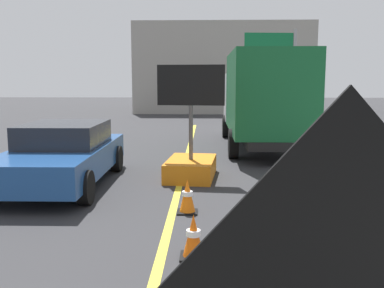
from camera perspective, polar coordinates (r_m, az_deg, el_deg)
The scene contains 8 objects.
lane_center_stripe at distance 5.41m, azimuth -4.90°, elevation -17.41°, with size 0.14×36.00×0.01m, color yellow.
arrow_board_trailer at distance 10.59m, azimuth -0.15°, elevation -1.83°, with size 1.60×1.89×2.70m.
box_truck at distance 15.32m, azimuth 9.11°, elevation 6.02°, with size 2.50×7.71×3.21m.
pickup_car at distance 10.27m, azimuth -16.39°, elevation -1.27°, with size 2.10×4.69×1.38m.
highway_guide_sign at distance 24.21m, azimuth 11.33°, elevation 10.72°, with size 2.78×0.38×5.00m.
far_building_block at distance 34.75m, azimuth 3.83°, elevation 9.63°, with size 12.48×9.23×6.29m, color gray.
traffic_cone_mid_lane at distance 5.95m, azimuth 0.19°, elevation -11.91°, with size 0.36×0.36×0.59m.
traffic_cone_far_lane at distance 7.85m, azimuth -0.60°, elevation -6.79°, with size 0.36×0.36×0.62m.
Camera 1 is at (0.60, 1.16, 2.35)m, focal length 41.12 mm.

